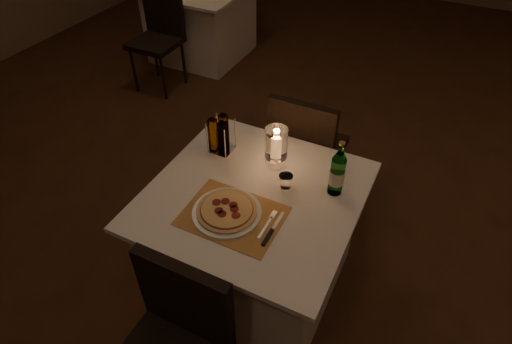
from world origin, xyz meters
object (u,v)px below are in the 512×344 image
at_px(tumbler, 286,181).
at_px(hurricane_candle, 276,145).
at_px(chair_near, 175,338).
at_px(main_table, 254,242).
at_px(plate, 227,212).
at_px(pizza, 227,210).
at_px(chair_far, 305,144).
at_px(water_bottle, 337,173).
at_px(neighbor_table_left, 201,22).

height_order(tumbler, hurricane_candle, hurricane_candle).
relative_size(chair_near, hurricane_candle, 4.03).
relative_size(main_table, tumbler, 14.41).
distance_m(plate, pizza, 0.02).
distance_m(main_table, pizza, 0.44).
height_order(chair_far, tumbler, chair_far).
height_order(plate, water_bottle, water_bottle).
bearing_deg(chair_near, tumbler, 81.97).
distance_m(plate, water_bottle, 0.55).
relative_size(chair_near, tumbler, 12.97).
relative_size(chair_near, pizza, 3.21).
xyz_separation_m(main_table, water_bottle, (0.34, 0.18, 0.49)).
distance_m(plate, neighbor_table_left, 3.21).
relative_size(tumbler, water_bottle, 0.23).
relative_size(main_table, neighbor_table_left, 1.00).
height_order(main_table, pizza, pizza).
distance_m(pizza, tumbler, 0.34).
relative_size(main_table, chair_near, 1.11).
height_order(chair_far, plate, chair_far).
bearing_deg(tumbler, main_table, -136.31).
xyz_separation_m(water_bottle, neighbor_table_left, (-2.20, 2.27, -0.49)).
relative_size(main_table, water_bottle, 3.35).
distance_m(chair_near, pizza, 0.58).
bearing_deg(main_table, neighbor_table_left, 127.11).
bearing_deg(chair_far, hurricane_candle, -89.55).
xyz_separation_m(pizza, tumbler, (0.17, 0.29, 0.01)).
bearing_deg(main_table, chair_near, -90.00).
height_order(pizza, tumbler, tumbler).
relative_size(pizza, hurricane_candle, 1.25).
height_order(main_table, chair_near, chair_near).
bearing_deg(plate, water_bottle, 42.56).
bearing_deg(water_bottle, chair_near, -111.03).
bearing_deg(tumbler, chair_far, 100.93).
xyz_separation_m(chair_far, tumbler, (0.12, -0.60, 0.23)).
distance_m(main_table, water_bottle, 0.62).
bearing_deg(hurricane_candle, main_table, -90.89).
xyz_separation_m(chair_near, hurricane_candle, (0.00, 0.96, 0.32)).
distance_m(chair_far, neighbor_table_left, 2.55).
bearing_deg(chair_far, plate, -93.20).
distance_m(chair_near, chair_far, 1.43).
bearing_deg(pizza, neighbor_table_left, 124.45).
bearing_deg(plate, main_table, 74.48).
xyz_separation_m(main_table, plate, (-0.05, -0.18, 0.38)).
bearing_deg(tumbler, plate, -119.75).
height_order(hurricane_candle, neighbor_table_left, hurricane_candle).
distance_m(chair_far, hurricane_candle, 0.57).
relative_size(water_bottle, hurricane_candle, 1.34).
height_order(tumbler, water_bottle, water_bottle).
relative_size(chair_near, plate, 2.81).
bearing_deg(hurricane_candle, neighbor_table_left, 130.07).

